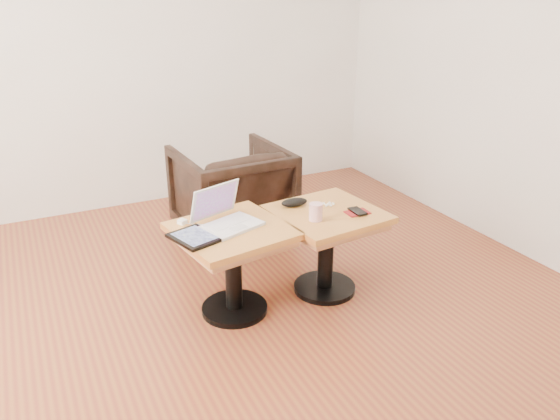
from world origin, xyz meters
name	(u,v)px	position (x,y,z in m)	size (l,w,h in m)	color
room_shell	(208,83)	(0.00, 0.00, 1.35)	(4.52, 4.52, 2.71)	brown
side_table_left	(232,250)	(0.21, 0.33, 0.39)	(0.65, 0.65, 0.52)	black
side_table_right	(326,232)	(0.78, 0.31, 0.39)	(0.63, 0.63, 0.52)	black
laptop	(226,217)	(0.20, 0.38, 0.56)	(0.38, 0.36, 0.21)	white
tablet	(194,237)	(-0.01, 0.29, 0.53)	(0.26, 0.30, 0.02)	black
charging_adapter	(182,222)	(-0.01, 0.50, 0.53)	(0.04, 0.04, 0.02)	white
glasses_case	(294,202)	(0.65, 0.46, 0.54)	(0.16, 0.07, 0.05)	black
striped_cup	(316,212)	(0.66, 0.23, 0.57)	(0.08, 0.08, 0.10)	#D86578
earbuds_tangle	(329,204)	(0.84, 0.38, 0.53)	(0.07, 0.06, 0.01)	white
phone_on_sleeve	(357,212)	(0.92, 0.21, 0.53)	(0.13, 0.12, 0.02)	maroon
armchair	(232,193)	(0.57, 1.27, 0.34)	(0.73, 0.75, 0.68)	black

